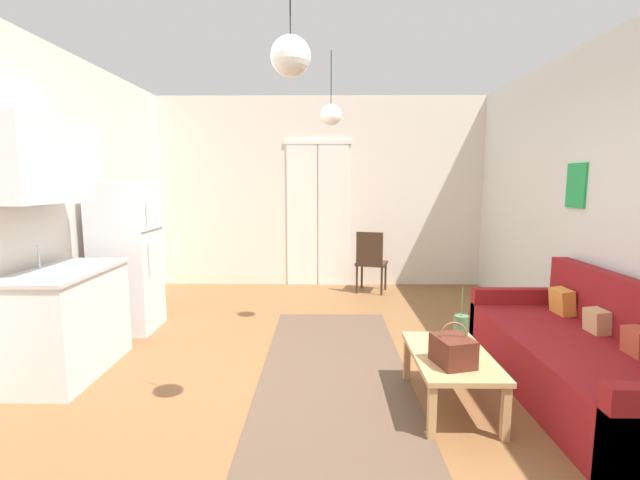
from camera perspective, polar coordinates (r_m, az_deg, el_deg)
The scene contains 12 objects.
ground_plane at distance 3.64m, azimuth -0.47°, elevation -19.66°, with size 5.54×7.75×0.10m, color brown.
wall_back at distance 6.86m, azimuth 0.07°, elevation 6.09°, with size 5.14×0.13×2.88m.
area_rug at distance 3.84m, azimuth 1.86°, elevation -17.27°, with size 1.23×3.43×0.01m, color brown.
couch at distance 3.97m, azimuth 31.44°, elevation -13.23°, with size 0.91×2.14×0.89m.
coffee_table at distance 3.41m, azimuth 16.49°, elevation -14.67°, with size 0.54×0.93×0.40m.
bamboo_vase at distance 3.57m, azimuth 17.69°, elevation -10.93°, with size 0.11×0.11×0.44m.
handbag at distance 3.18m, azimuth 16.75°, elevation -13.46°, with size 0.28×0.32×0.30m.
refrigerator at distance 5.21m, azimuth -23.66°, elevation -2.01°, with size 0.61×0.59×1.61m.
kitchen_counter at distance 4.26m, azimuth -30.42°, elevation -4.26°, with size 0.59×1.11×2.12m.
accent_chair at distance 6.42m, azimuth 6.56°, elevation -2.49°, with size 0.52×0.50×0.90m.
pendant_lamp_near at distance 2.61m, azimuth -3.81°, elevation 22.58°, with size 0.22×0.22×0.70m.
pendant_lamp_far at distance 4.55m, azimuth 1.43°, elevation 15.85°, with size 0.21×0.21×0.72m.
Camera 1 is at (0.06, -3.23, 1.63)m, focal length 24.83 mm.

